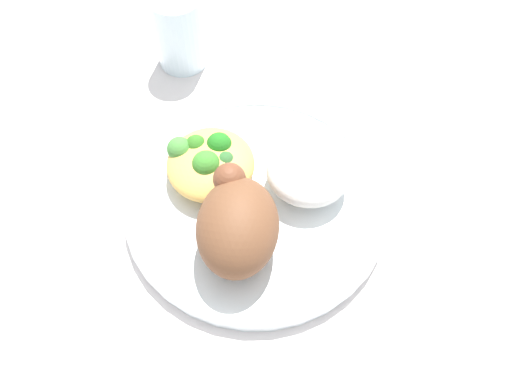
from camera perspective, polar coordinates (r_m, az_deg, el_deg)
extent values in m
plane|color=silver|center=(0.55, 0.00, -1.58)|extent=(2.00, 2.00, 0.00)
cylinder|color=white|center=(0.54, 0.00, -1.21)|extent=(0.27, 0.27, 0.01)
torus|color=white|center=(0.54, 0.00, -0.83)|extent=(0.27, 0.27, 0.01)
ellipsoid|color=brown|center=(0.47, -2.04, -3.92)|extent=(0.10, 0.08, 0.07)
sphere|color=brown|center=(0.48, -2.96, 1.43)|extent=(0.03, 0.03, 0.03)
ellipsoid|color=white|center=(0.53, 5.82, 2.22)|extent=(0.08, 0.09, 0.04)
ellipsoid|color=#E9B255|center=(0.54, -5.05, 3.11)|extent=(0.09, 0.09, 0.03)
sphere|color=#3F8B2E|center=(0.52, -5.54, 3.05)|extent=(0.03, 0.03, 0.03)
sphere|color=#336730|center=(0.53, -3.39, 3.41)|extent=(0.02, 0.02, 0.02)
sphere|color=#4A8D3C|center=(0.54, -8.47, 4.72)|extent=(0.03, 0.03, 0.03)
sphere|color=#347422|center=(0.54, -6.67, 5.17)|extent=(0.02, 0.02, 0.02)
sphere|color=#23761F|center=(0.54, -4.10, 5.21)|extent=(0.03, 0.03, 0.03)
cube|color=#B2B2B7|center=(0.49, -8.29, -19.57)|extent=(0.03, 0.04, 0.00)
cylinder|color=silver|center=(0.66, -8.49, 17.24)|extent=(0.06, 0.06, 0.10)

